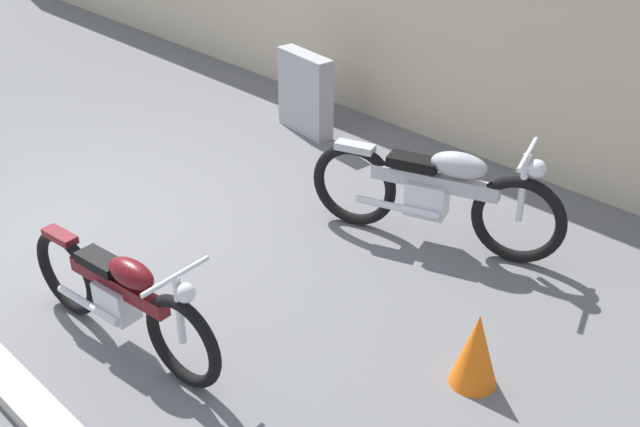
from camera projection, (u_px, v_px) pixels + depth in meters
ground_plane at (69, 232)px, 6.96m from camera, size 40.00×40.00×0.00m
stone_marker at (305, 93)px, 8.65m from camera, size 0.76×0.28×0.90m
traffic_cone at (476, 350)px, 5.15m from camera, size 0.32×0.32×0.55m
motorcycle_maroon at (121, 297)px, 5.42m from camera, size 1.93×0.54×0.87m
motorcycle_silver at (436, 193)px, 6.59m from camera, size 2.11×0.97×0.99m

